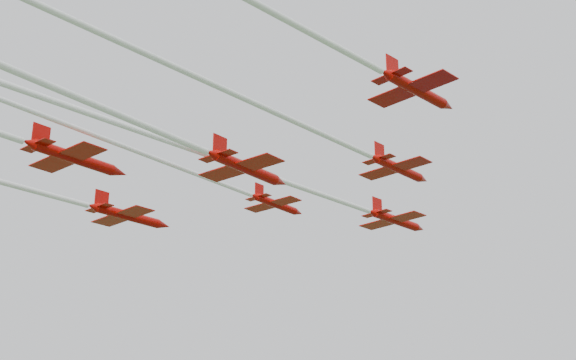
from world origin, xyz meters
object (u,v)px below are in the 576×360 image
at_px(jet_lead, 299,187).
at_px(jet_row3_left, 69,200).
at_px(jet_row2_right, 323,134).
at_px(jet_row2_left, 213,180).
at_px(jet_row3_right, 320,38).
at_px(jet_row3_mid, 175,138).

xyz_separation_m(jet_lead, jet_row3_left, (-25.21, -10.27, -1.29)).
bearing_deg(jet_row2_right, jet_row2_left, 173.03).
xyz_separation_m(jet_lead, jet_row2_right, (7.71, -11.61, 0.70)).
xyz_separation_m(jet_row2_right, jet_row3_right, (6.28, -15.98, 1.08)).
distance_m(jet_lead, jet_row3_mid, 21.13).
bearing_deg(jet_lead, jet_row3_mid, -80.72).
distance_m(jet_lead, jet_row2_right, 13.95).
distance_m(jet_row2_right, jet_row3_mid, 14.97).
xyz_separation_m(jet_row3_mid, jet_row3_right, (18.01, -6.87, 3.03)).
relative_size(jet_row2_left, jet_row3_right, 0.92).
height_order(jet_row2_right, jet_row3_left, jet_row2_right).
bearing_deg(jet_row2_right, jet_lead, 141.89).
distance_m(jet_row3_left, jet_row3_right, 42.96).
bearing_deg(jet_row3_right, jet_row3_left, 176.53).
bearing_deg(jet_row3_left, jet_row3_right, -4.71).
bearing_deg(jet_row3_left, jet_row2_right, 16.79).
height_order(jet_lead, jet_row3_left, jet_lead).
relative_size(jet_lead, jet_row2_left, 1.37).
relative_size(jet_row2_left, jet_row3_left, 1.12).
height_order(jet_row2_left, jet_row3_right, jet_row3_right).
bearing_deg(jet_lead, jet_row2_left, -140.96).
height_order(jet_lead, jet_row3_right, jet_row3_right).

